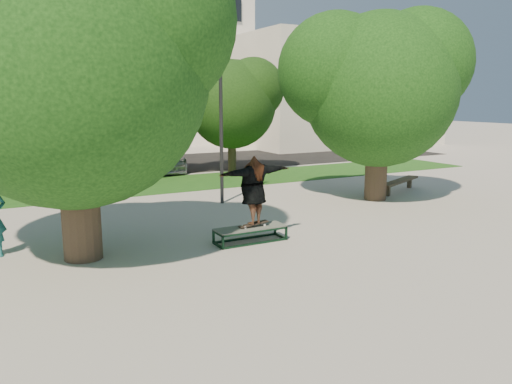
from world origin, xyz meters
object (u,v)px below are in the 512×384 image
tree_left (65,53)px  car_silver_b (161,156)px  bench (399,182)px  car_dark (13,165)px  car_grey (92,156)px  tree_right (376,81)px  grind_box (250,234)px  lamppost (221,109)px

tree_left → car_silver_b: (5.93, 12.56, -3.73)m
tree_left → bench: 13.05m
car_dark → car_grey: size_ratio=0.79×
tree_left → car_silver_b: bearing=64.7°
tree_left → car_dark: tree_left is taller
tree_left → tree_right: 10.41m
car_silver_b → car_grey: bearing=159.5°
bench → car_silver_b: car_silver_b is taller
grind_box → tree_left: bearing=170.1°
grind_box → car_silver_b: size_ratio=0.38×
lamppost → car_grey: (-2.33, 10.42, -2.43)m
grind_box → car_silver_b: car_silver_b is taller
tree_right → car_dark: bearing=136.3°
tree_right → grind_box: bearing=-156.7°
tree_left → lamppost: bearing=36.4°
car_dark → tree_right: bearing=-37.1°
tree_left → bench: bearing=12.2°
car_dark → car_silver_b: car_silver_b is taller
car_grey → car_silver_b: bearing=-38.7°
grind_box → bench: bearing=22.1°
car_dark → car_grey: car_grey is taller
bench → car_grey: (-9.17, 11.70, 0.34)m
tree_right → lamppost: tree_right is taller
tree_right → grind_box: size_ratio=3.62×
lamppost → car_dark: size_ratio=1.49×
lamppost → car_silver_b: bearing=85.8°
bench → car_silver_b: (-6.20, 9.93, 0.32)m
lamppost → car_dark: 10.69m
tree_left → grind_box: size_ratio=3.95×
grind_box → car_dark: size_ratio=0.44×
lamppost → car_grey: lamppost is taller
lamppost → bench: lamppost is taller
lamppost → grind_box: (-1.32, -4.60, -2.96)m
lamppost → car_dark: lamppost is taller
tree_right → grind_box: tree_right is taller
tree_left → car_dark: 12.98m
tree_right → lamppost: size_ratio=1.07×
tree_left → car_silver_b: 14.38m
grind_box → car_dark: 13.92m
tree_left → car_grey: size_ratio=1.38×
lamppost → bench: 7.49m
car_dark → car_silver_b: bearing=7.8°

